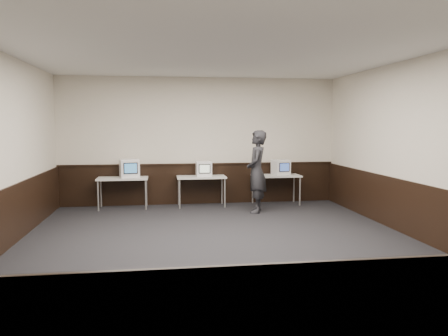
# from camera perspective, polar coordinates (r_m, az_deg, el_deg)

# --- Properties ---
(floor) EXTENTS (8.00, 8.00, 0.00)m
(floor) POSITION_cam_1_polar(r_m,az_deg,el_deg) (7.41, -0.33, -10.17)
(floor) COLOR black
(floor) RESTS_ON ground
(ceiling) EXTENTS (8.00, 8.00, 0.00)m
(ceiling) POSITION_cam_1_polar(r_m,az_deg,el_deg) (7.22, -0.34, 15.08)
(ceiling) COLOR white
(ceiling) RESTS_ON back_wall
(back_wall) EXTENTS (7.00, 0.00, 7.00)m
(back_wall) POSITION_cam_1_polar(r_m,az_deg,el_deg) (11.10, -3.20, 3.52)
(back_wall) COLOR beige
(back_wall) RESTS_ON ground
(front_wall) EXTENTS (7.00, 0.00, 7.00)m
(front_wall) POSITION_cam_1_polar(r_m,az_deg,el_deg) (3.24, 9.51, -1.99)
(front_wall) COLOR beige
(front_wall) RESTS_ON ground
(right_wall) EXTENTS (0.00, 8.00, 8.00)m
(right_wall) POSITION_cam_1_polar(r_m,az_deg,el_deg) (8.37, 24.15, 2.30)
(right_wall) COLOR beige
(right_wall) RESTS_ON ground
(wainscot_back) EXTENTS (6.98, 0.04, 1.00)m
(wainscot_back) POSITION_cam_1_polar(r_m,az_deg,el_deg) (11.18, -3.16, -2.12)
(wainscot_back) COLOR black
(wainscot_back) RESTS_ON back_wall
(wainscot_front) EXTENTS (6.98, 0.04, 1.00)m
(wainscot_front) POSITION_cam_1_polar(r_m,az_deg,el_deg) (3.57, 9.09, -19.72)
(wainscot_front) COLOR black
(wainscot_front) RESTS_ON front_wall
(wainscot_right) EXTENTS (0.04, 7.98, 1.00)m
(wainscot_right) POSITION_cam_1_polar(r_m,az_deg,el_deg) (8.49, 23.73, -5.13)
(wainscot_right) COLOR black
(wainscot_right) RESTS_ON right_wall
(wainscot_rail) EXTENTS (6.98, 0.06, 0.04)m
(wainscot_rail) POSITION_cam_1_polar(r_m,az_deg,el_deg) (11.10, -3.16, 0.52)
(wainscot_rail) COLOR black
(wainscot_rail) RESTS_ON wainscot_back
(desk_left) EXTENTS (1.20, 0.60, 0.75)m
(desk_left) POSITION_cam_1_polar(r_m,az_deg,el_deg) (10.78, -13.09, -1.60)
(desk_left) COLOR beige
(desk_left) RESTS_ON ground
(desk_center) EXTENTS (1.20, 0.60, 0.75)m
(desk_center) POSITION_cam_1_polar(r_m,az_deg,el_deg) (10.78, -2.98, -1.46)
(desk_center) COLOR beige
(desk_center) RESTS_ON ground
(desk_right) EXTENTS (1.20, 0.60, 0.75)m
(desk_right) POSITION_cam_1_polar(r_m,az_deg,el_deg) (11.12, 6.82, -1.27)
(desk_right) COLOR beige
(desk_right) RESTS_ON ground
(emac_left) EXTENTS (0.53, 0.54, 0.44)m
(emac_left) POSITION_cam_1_polar(r_m,az_deg,el_deg) (10.75, -12.26, -0.03)
(emac_left) COLOR white
(emac_left) RESTS_ON desk_left
(emac_center) EXTENTS (0.38, 0.41, 0.37)m
(emac_center) POSITION_cam_1_polar(r_m,az_deg,el_deg) (10.75, -2.66, -0.10)
(emac_center) COLOR white
(emac_center) RESTS_ON desk_center
(emac_right) EXTENTS (0.45, 0.47, 0.38)m
(emac_right) POSITION_cam_1_polar(r_m,az_deg,el_deg) (11.17, 7.43, 0.10)
(emac_right) COLOR white
(emac_right) RESTS_ON desk_right
(person) EXTENTS (0.61, 0.78, 1.89)m
(person) POSITION_cam_1_polar(r_m,az_deg,el_deg) (10.05, 4.30, -0.46)
(person) COLOR black
(person) RESTS_ON ground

